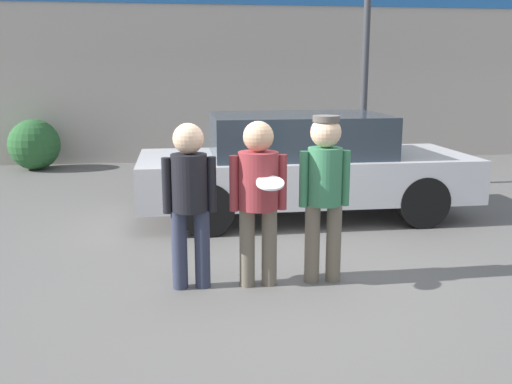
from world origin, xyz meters
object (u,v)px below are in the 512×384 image
Objects in this scene: person_middle_with_frisbee at (258,189)px; shrub at (34,145)px; parked_car_near at (302,165)px; person_left at (190,193)px; person_right at (324,184)px.

shrub is (-3.75, 7.27, -0.44)m from person_middle_with_frisbee.
parked_car_near is at bearing 68.82° from person_middle_with_frisbee.
person_left is at bearing -66.86° from shrub.
person_left is 3.11m from parked_car_near.
person_middle_with_frisbee is 1.51× the size of shrub.
person_middle_with_frisbee reaches higher than parked_car_near.
person_middle_with_frisbee is (0.66, -0.03, 0.02)m from person_left.
person_middle_with_frisbee is 0.66m from person_right.
parked_car_near reaches higher than shrub.
person_left is 0.34× the size of parked_car_near.
person_middle_with_frisbee is at bearing -2.53° from person_left.
person_left is 0.97× the size of person_right.
person_middle_with_frisbee is at bearing -178.48° from person_right.
person_right is at bearing -97.95° from parked_car_near.
parked_car_near is (1.68, 2.61, -0.20)m from person_left.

